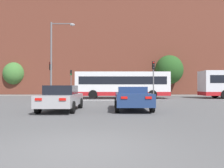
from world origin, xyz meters
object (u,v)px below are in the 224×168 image
(bus_crossing_lead, at_px, (123,84))
(pedestrian_waiting, at_px, (96,89))
(traffic_light_far_left, at_px, (72,78))
(street_lamp_junction, at_px, (56,53))
(traffic_light_near_right, at_px, (155,74))
(car_roadster_right, at_px, (133,98))
(car_saloon_left, at_px, (63,98))
(traffic_light_near_left, at_px, (52,74))

(bus_crossing_lead, bearing_deg, pedestrian_waiting, -158.10)
(traffic_light_far_left, xyz_separation_m, street_lamp_junction, (0.82, -12.67, 2.05))
(traffic_light_near_right, bearing_deg, car_roadster_right, -108.33)
(car_saloon_left, xyz_separation_m, street_lamp_junction, (-2.71, 8.98, 3.99))
(car_roadster_right, height_order, traffic_light_near_left, traffic_light_near_left)
(traffic_light_far_left, height_order, street_lamp_junction, street_lamp_junction)
(bus_crossing_lead, distance_m, traffic_light_near_left, 8.35)
(traffic_light_near_right, distance_m, pedestrian_waiting, 15.31)
(car_saloon_left, bearing_deg, car_roadster_right, 6.79)
(pedestrian_waiting, bearing_deg, street_lamp_junction, -26.80)
(pedestrian_waiting, bearing_deg, bus_crossing_lead, 6.74)
(bus_crossing_lead, bearing_deg, car_roadster_right, -0.02)
(bus_crossing_lead, relative_size, pedestrian_waiting, 6.17)
(traffic_light_far_left, height_order, traffic_light_near_right, traffic_light_far_left)
(car_roadster_right, xyz_separation_m, traffic_light_near_right, (2.99, 9.02, 1.96))
(street_lamp_junction, bearing_deg, traffic_light_near_left, 131.20)
(traffic_light_near_left, bearing_deg, traffic_light_near_right, -1.33)
(street_lamp_junction, bearing_deg, car_saloon_left, -73.19)
(street_lamp_junction, relative_size, pedestrian_waiting, 4.41)
(traffic_light_near_left, distance_m, traffic_light_near_right, 10.47)
(bus_crossing_lead, height_order, traffic_light_near_right, traffic_light_near_right)
(traffic_light_far_left, bearing_deg, car_saloon_left, -80.73)
(car_saloon_left, bearing_deg, street_lamp_junction, 107.01)
(pedestrian_waiting, bearing_deg, car_roadster_right, -5.31)
(traffic_light_near_left, xyz_separation_m, traffic_light_near_right, (10.47, -0.24, 0.03))
(traffic_light_near_left, height_order, traffic_light_near_right, traffic_light_near_right)
(traffic_light_far_left, relative_size, street_lamp_junction, 0.51)
(street_lamp_junction, distance_m, pedestrian_waiting, 14.84)
(street_lamp_junction, bearing_deg, pedestrian_waiting, 78.36)
(pedestrian_waiting, bearing_deg, traffic_light_near_left, -30.14)
(traffic_light_near_left, xyz_separation_m, pedestrian_waiting, (3.57, 13.32, -1.59))
(traffic_light_near_right, xyz_separation_m, street_lamp_junction, (-9.81, -0.52, 2.07))
(car_roadster_right, height_order, bus_crossing_lead, bus_crossing_lead)
(traffic_light_far_left, distance_m, pedestrian_waiting, 4.31)
(traffic_light_near_right, distance_m, street_lamp_junction, 10.04)
(pedestrian_waiting, bearing_deg, car_saloon_left, -15.63)
(bus_crossing_lead, distance_m, street_lamp_junction, 8.64)
(car_roadster_right, relative_size, pedestrian_waiting, 2.52)
(car_roadster_right, bearing_deg, traffic_light_near_left, 129.00)
(traffic_light_near_right, height_order, pedestrian_waiting, traffic_light_near_right)
(traffic_light_near_right, bearing_deg, street_lamp_junction, -176.99)
(car_roadster_right, bearing_deg, traffic_light_near_right, 71.74)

